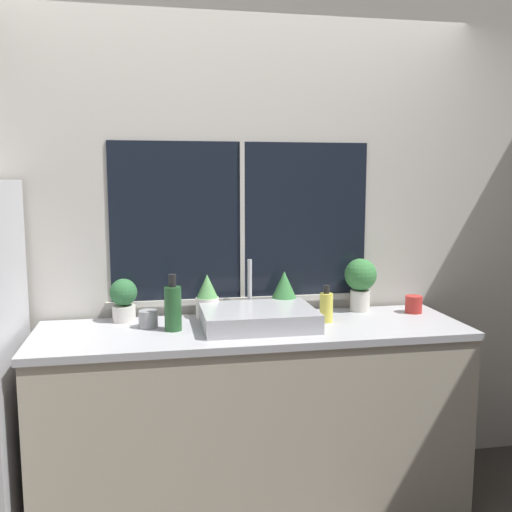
{
  "coord_description": "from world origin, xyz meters",
  "views": [
    {
      "loc": [
        -0.49,
        -2.36,
        1.66
      ],
      "look_at": [
        0.01,
        0.3,
        1.28
      ],
      "focal_mm": 40.0,
      "sensor_mm": 36.0,
      "label": 1
    }
  ],
  "objects_px": {
    "bottle_tall": "(173,307)",
    "mug_grey": "(148,319)",
    "soap_bottle": "(326,307)",
    "sink": "(258,317)",
    "mug_red": "(414,304)",
    "potted_plant_center_right": "(284,291)",
    "potted_plant_far_right": "(360,280)",
    "potted_plant_far_left": "(124,299)",
    "potted_plant_center_left": "(207,297)"
  },
  "relations": [
    {
      "from": "potted_plant_center_right",
      "to": "mug_red",
      "type": "height_order",
      "value": "potted_plant_center_right"
    },
    {
      "from": "mug_grey",
      "to": "mug_red",
      "type": "height_order",
      "value": "mug_red"
    },
    {
      "from": "potted_plant_far_right",
      "to": "bottle_tall",
      "type": "xyz_separation_m",
      "value": [
        -1.02,
        -0.22,
        -0.06
      ]
    },
    {
      "from": "bottle_tall",
      "to": "mug_red",
      "type": "bearing_deg",
      "value": 5.38
    },
    {
      "from": "potted_plant_far_left",
      "to": "potted_plant_center_right",
      "type": "relative_size",
      "value": 0.94
    },
    {
      "from": "potted_plant_far_left",
      "to": "potted_plant_center_right",
      "type": "bearing_deg",
      "value": 0.0
    },
    {
      "from": "potted_plant_far_left",
      "to": "potted_plant_far_right",
      "type": "bearing_deg",
      "value": 0.0
    },
    {
      "from": "sink",
      "to": "potted_plant_far_right",
      "type": "bearing_deg",
      "value": 19.82
    },
    {
      "from": "potted_plant_center_left",
      "to": "potted_plant_far_right",
      "type": "height_order",
      "value": "potted_plant_far_right"
    },
    {
      "from": "sink",
      "to": "mug_grey",
      "type": "relative_size",
      "value": 5.95
    },
    {
      "from": "bottle_tall",
      "to": "potted_plant_far_right",
      "type": "bearing_deg",
      "value": 12.14
    },
    {
      "from": "potted_plant_center_right",
      "to": "soap_bottle",
      "type": "bearing_deg",
      "value": -49.03
    },
    {
      "from": "potted_plant_center_left",
      "to": "mug_red",
      "type": "xyz_separation_m",
      "value": [
        1.1,
        -0.1,
        -0.06
      ]
    },
    {
      "from": "potted_plant_center_left",
      "to": "mug_red",
      "type": "bearing_deg",
      "value": -5.09
    },
    {
      "from": "soap_bottle",
      "to": "mug_grey",
      "type": "xyz_separation_m",
      "value": [
        -0.88,
        0.05,
        -0.04
      ]
    },
    {
      "from": "potted_plant_far_right",
      "to": "mug_red",
      "type": "xyz_separation_m",
      "value": [
        0.27,
        -0.1,
        -0.13
      ]
    },
    {
      "from": "potted_plant_center_right",
      "to": "mug_grey",
      "type": "xyz_separation_m",
      "value": [
        -0.71,
        -0.15,
        -0.08
      ]
    },
    {
      "from": "potted_plant_far_right",
      "to": "mug_grey",
      "type": "xyz_separation_m",
      "value": [
        -1.14,
        -0.15,
        -0.13
      ]
    },
    {
      "from": "potted_plant_far_left",
      "to": "potted_plant_far_right",
      "type": "height_order",
      "value": "potted_plant_far_right"
    },
    {
      "from": "potted_plant_center_left",
      "to": "bottle_tall",
      "type": "height_order",
      "value": "bottle_tall"
    },
    {
      "from": "potted_plant_far_left",
      "to": "soap_bottle",
      "type": "height_order",
      "value": "potted_plant_far_left"
    },
    {
      "from": "mug_grey",
      "to": "potted_plant_far_right",
      "type": "bearing_deg",
      "value": 7.29
    },
    {
      "from": "soap_bottle",
      "to": "mug_red",
      "type": "xyz_separation_m",
      "value": [
        0.52,
        0.1,
        -0.03
      ]
    },
    {
      "from": "potted_plant_far_left",
      "to": "bottle_tall",
      "type": "bearing_deg",
      "value": -42.83
    },
    {
      "from": "potted_plant_far_left",
      "to": "soap_bottle",
      "type": "distance_m",
      "value": 1.02
    },
    {
      "from": "sink",
      "to": "potted_plant_far_left",
      "type": "height_order",
      "value": "sink"
    },
    {
      "from": "potted_plant_far_right",
      "to": "soap_bottle",
      "type": "xyz_separation_m",
      "value": [
        -0.26,
        -0.2,
        -0.09
      ]
    },
    {
      "from": "potted_plant_far_left",
      "to": "bottle_tall",
      "type": "relative_size",
      "value": 0.81
    },
    {
      "from": "sink",
      "to": "mug_red",
      "type": "distance_m",
      "value": 0.89
    },
    {
      "from": "sink",
      "to": "bottle_tall",
      "type": "bearing_deg",
      "value": -179.99
    },
    {
      "from": "potted_plant_center_left",
      "to": "potted_plant_far_right",
      "type": "distance_m",
      "value": 0.84
    },
    {
      "from": "potted_plant_far_left",
      "to": "potted_plant_far_right",
      "type": "xyz_separation_m",
      "value": [
        1.26,
        0.0,
        0.05
      ]
    },
    {
      "from": "sink",
      "to": "potted_plant_far_left",
      "type": "xyz_separation_m",
      "value": [
        -0.65,
        0.22,
        0.07
      ]
    },
    {
      "from": "sink",
      "to": "mug_red",
      "type": "relative_size",
      "value": 5.95
    },
    {
      "from": "soap_bottle",
      "to": "potted_plant_far_right",
      "type": "bearing_deg",
      "value": 37.76
    },
    {
      "from": "sink",
      "to": "bottle_tall",
      "type": "distance_m",
      "value": 0.42
    },
    {
      "from": "sink",
      "to": "mug_grey",
      "type": "distance_m",
      "value": 0.53
    },
    {
      "from": "soap_bottle",
      "to": "potted_plant_center_right",
      "type": "bearing_deg",
      "value": 130.97
    },
    {
      "from": "mug_red",
      "to": "potted_plant_far_right",
      "type": "bearing_deg",
      "value": 159.85
    },
    {
      "from": "potted_plant_far_right",
      "to": "mug_grey",
      "type": "distance_m",
      "value": 1.16
    },
    {
      "from": "potted_plant_far_left",
      "to": "potted_plant_center_right",
      "type": "height_order",
      "value": "potted_plant_center_right"
    },
    {
      "from": "potted_plant_far_left",
      "to": "mug_red",
      "type": "bearing_deg",
      "value": -3.68
    },
    {
      "from": "bottle_tall",
      "to": "mug_grey",
      "type": "distance_m",
      "value": 0.16
    },
    {
      "from": "potted_plant_far_left",
      "to": "mug_grey",
      "type": "bearing_deg",
      "value": -50.49
    },
    {
      "from": "potted_plant_far_left",
      "to": "mug_red",
      "type": "xyz_separation_m",
      "value": [
        1.53,
        -0.1,
        -0.07
      ]
    },
    {
      "from": "potted_plant_center_right",
      "to": "soap_bottle",
      "type": "xyz_separation_m",
      "value": [
        0.17,
        -0.2,
        -0.05
      ]
    },
    {
      "from": "potted_plant_center_left",
      "to": "mug_grey",
      "type": "bearing_deg",
      "value": -154.28
    },
    {
      "from": "potted_plant_far_right",
      "to": "bottle_tall",
      "type": "distance_m",
      "value": 1.05
    },
    {
      "from": "sink",
      "to": "potted_plant_center_right",
      "type": "bearing_deg",
      "value": 50.2
    },
    {
      "from": "potted_plant_far_right",
      "to": "mug_grey",
      "type": "bearing_deg",
      "value": -172.71
    }
  ]
}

